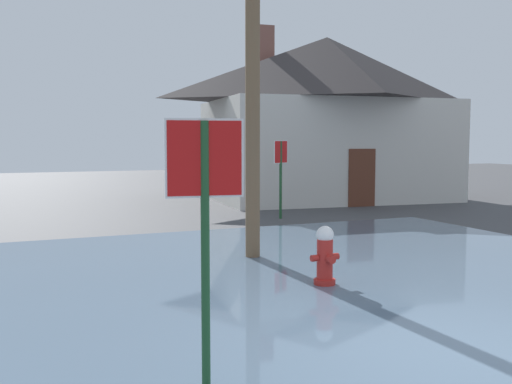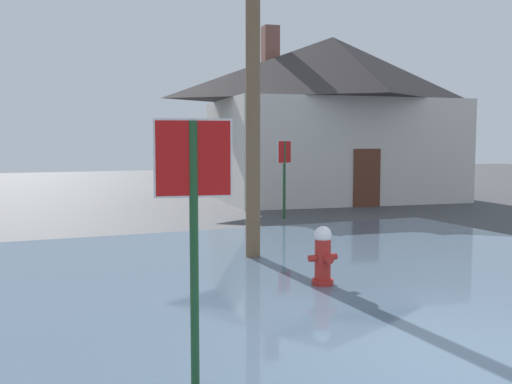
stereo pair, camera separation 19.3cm
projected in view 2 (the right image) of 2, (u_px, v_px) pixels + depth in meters
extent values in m
cube|color=#424244|center=(461.00, 362.00, 6.24)|extent=(80.00, 80.00, 0.10)
cube|color=#4C6075|center=(368.00, 292.00, 8.89)|extent=(12.10, 13.43, 0.03)
cylinder|color=#1E4C28|center=(194.00, 258.00, 5.33)|extent=(0.08, 0.08, 2.47)
cube|color=white|center=(193.00, 158.00, 5.25)|extent=(0.70, 0.14, 0.71)
cube|color=red|center=(193.00, 158.00, 5.25)|extent=(0.66, 0.15, 0.67)
cylinder|color=#AD231E|center=(322.00, 283.00, 9.27)|extent=(0.34, 0.34, 0.11)
cylinder|color=#AD231E|center=(323.00, 259.00, 9.24)|extent=(0.25, 0.25, 0.63)
sphere|color=white|center=(323.00, 235.00, 9.21)|extent=(0.28, 0.28, 0.28)
cylinder|color=#AD231E|center=(312.00, 258.00, 9.17)|extent=(0.11, 0.10, 0.10)
cylinder|color=#AD231E|center=(333.00, 257.00, 9.31)|extent=(0.11, 0.10, 0.10)
cylinder|color=#AD231E|center=(328.00, 260.00, 9.07)|extent=(0.12, 0.11, 0.12)
cylinder|color=brown|center=(253.00, 42.00, 11.15)|extent=(0.28, 0.28, 8.31)
cylinder|color=#1E4C28|center=(284.00, 180.00, 17.20)|extent=(0.08, 0.08, 2.27)
cube|color=white|center=(284.00, 152.00, 17.13)|extent=(0.58, 0.36, 0.67)
cube|color=red|center=(284.00, 152.00, 17.13)|extent=(0.56, 0.34, 0.63)
cube|color=beige|center=(332.00, 150.00, 23.11)|extent=(9.30, 6.90, 3.80)
pyramid|color=#332D2D|center=(332.00, 69.00, 22.83)|extent=(10.04, 7.46, 2.47)
cube|color=brown|center=(270.00, 55.00, 23.21)|extent=(0.66, 0.66, 2.22)
cube|color=#592D1E|center=(367.00, 178.00, 20.28)|extent=(1.00, 0.16, 2.00)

